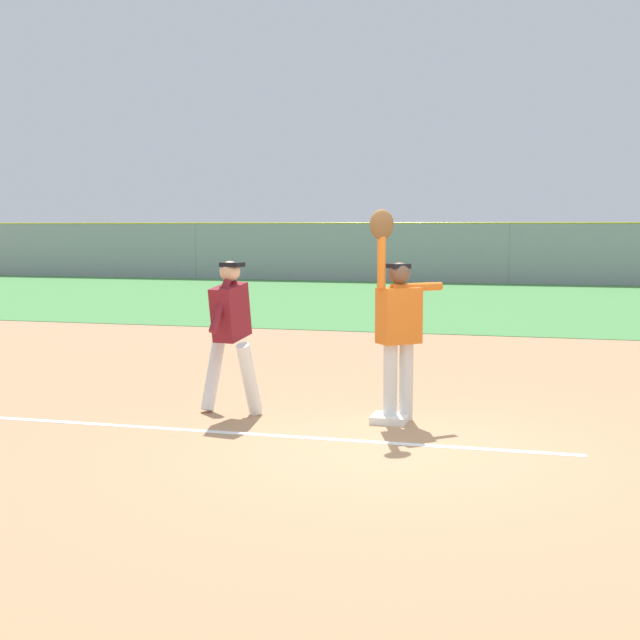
# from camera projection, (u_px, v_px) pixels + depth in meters

# --- Properties ---
(ground_plane) EXTENTS (76.20, 76.20, 0.00)m
(ground_plane) POSITION_uv_depth(u_px,v_px,m) (391.00, 448.00, 8.22)
(ground_plane) COLOR tan
(outfield_grass) EXTENTS (49.11, 15.54, 0.01)m
(outfield_grass) POSITION_uv_depth(u_px,v_px,m) (496.00, 301.00, 24.17)
(outfield_grass) COLOR #4C8C47
(outfield_grass) RESTS_ON ground_plane
(chalk_foul_line) EXTENTS (12.00, 0.15, 0.01)m
(chalk_foul_line) POSITION_uv_depth(u_px,v_px,m) (15.00, 419.00, 9.48)
(chalk_foul_line) COLOR white
(chalk_foul_line) RESTS_ON ground_plane
(first_base) EXTENTS (0.38, 0.38, 0.08)m
(first_base) POSITION_uv_depth(u_px,v_px,m) (390.00, 418.00, 9.32)
(first_base) COLOR white
(first_base) RESTS_ON ground_plane
(fielder) EXTENTS (0.75, 0.67, 2.28)m
(fielder) POSITION_uv_depth(u_px,v_px,m) (397.00, 318.00, 9.26)
(fielder) COLOR silver
(fielder) RESTS_ON ground_plane
(runner) EXTENTS (0.75, 0.84, 1.72)m
(runner) POSITION_uv_depth(u_px,v_px,m) (231.00, 326.00, 9.65)
(runner) COLOR white
(runner) RESTS_ON ground_plane
(baseball) EXTENTS (0.07, 0.07, 0.07)m
(baseball) POSITION_uv_depth(u_px,v_px,m) (399.00, 269.00, 9.51)
(baseball) COLOR white
(outfield_fence) EXTENTS (49.19, 0.08, 2.24)m
(outfield_fence) POSITION_uv_depth(u_px,v_px,m) (509.00, 253.00, 31.52)
(outfield_fence) COLOR #93999E
(outfield_fence) RESTS_ON ground_plane
(parked_car_blue) EXTENTS (4.59, 2.51, 1.25)m
(parked_car_blue) POSITION_uv_depth(u_px,v_px,m) (281.00, 259.00, 37.66)
(parked_car_blue) COLOR #23389E
(parked_car_blue) RESTS_ON ground_plane
(parked_car_green) EXTENTS (4.40, 2.12, 1.25)m
(parked_car_green) POSITION_uv_depth(u_px,v_px,m) (403.00, 260.00, 36.24)
(parked_car_green) COLOR #1E6B33
(parked_car_green) RESTS_ON ground_plane
(parked_car_silver) EXTENTS (4.55, 2.42, 1.25)m
(parked_car_silver) POSITION_uv_depth(u_px,v_px,m) (525.00, 261.00, 35.35)
(parked_car_silver) COLOR #B7B7BC
(parked_car_silver) RESTS_ON ground_plane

